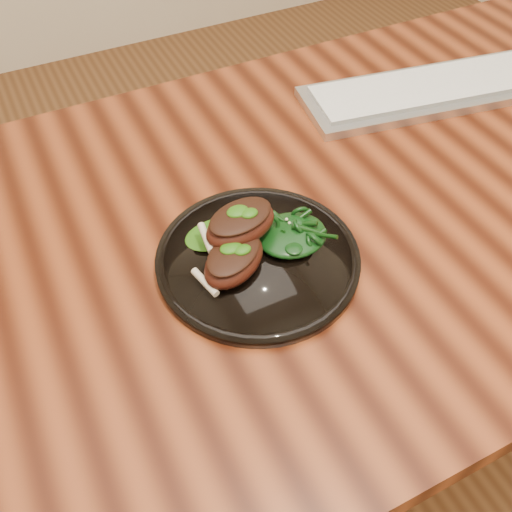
{
  "coord_description": "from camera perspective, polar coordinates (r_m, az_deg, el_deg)",
  "views": [
    {
      "loc": [
        -0.35,
        -0.51,
        1.31
      ],
      "look_at": [
        -0.14,
        -0.08,
        0.78
      ],
      "focal_mm": 40.0,
      "sensor_mm": 36.0,
      "label": 1
    }
  ],
  "objects": [
    {
      "name": "desk",
      "position": [
        0.89,
        5.87,
        1.53
      ],
      "size": [
        1.6,
        0.8,
        0.75
      ],
      "color": "#341106",
      "rests_on": "ground"
    },
    {
      "name": "plate",
      "position": [
        0.74,
        0.19,
        -0.28
      ],
      "size": [
        0.26,
        0.26,
        0.02
      ],
      "color": "black",
      "rests_on": "desk"
    },
    {
      "name": "lamb_chop_front",
      "position": [
        0.7,
        -2.27,
        -0.32
      ],
      "size": [
        0.11,
        0.1,
        0.04
      ],
      "color": "#3C140B",
      "rests_on": "plate"
    },
    {
      "name": "lamb_chop_back",
      "position": [
        0.72,
        -1.61,
        3.3
      ],
      "size": [
        0.11,
        0.08,
        0.04
      ],
      "color": "#3C140B",
      "rests_on": "plate"
    },
    {
      "name": "herb_smear",
      "position": [
        0.76,
        -3.96,
        2.22
      ],
      "size": [
        0.09,
        0.06,
        0.01
      ],
      "primitive_type": "ellipsoid",
      "color": "#164707",
      "rests_on": "plate"
    },
    {
      "name": "greens_heap",
      "position": [
        0.74,
        3.62,
        2.45
      ],
      "size": [
        0.09,
        0.09,
        0.04
      ],
      "color": "black",
      "rests_on": "plate"
    },
    {
      "name": "keyboard",
      "position": [
        1.09,
        17.59,
        15.65
      ],
      "size": [
        0.5,
        0.22,
        0.02
      ],
      "color": "#BCBEC1",
      "rests_on": "desk"
    }
  ]
}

